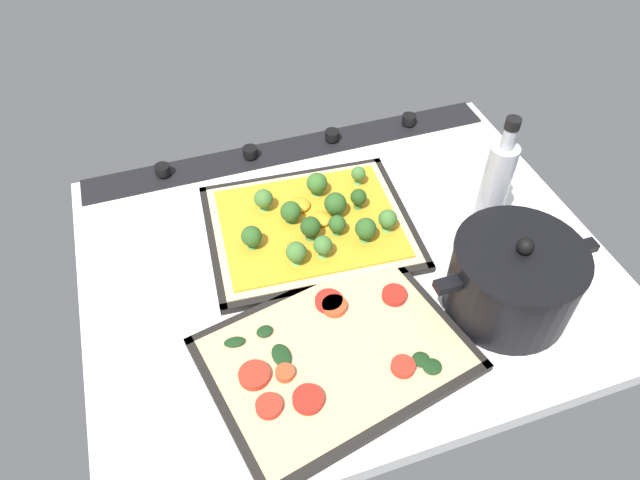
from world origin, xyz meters
TOP-DOWN VIEW (x-y plane):
  - ground_plane at (0.00, 0.00)cm, footprint 82.73×66.28cm
  - stove_control_panel at (-0.00, -29.64)cm, footprint 79.42×7.00cm
  - baking_tray_front at (3.44, -7.84)cm, footprint 35.98×30.46cm
  - broccoli_pizza at (3.05, -7.44)cm, footprint 33.41×27.89cm
  - baking_tray_back at (7.68, 16.98)cm, footprint 39.39×32.18cm
  - veggie_pizza_back at (7.94, 16.87)cm, footprint 36.55×29.34cm
  - cooking_pot at (-19.49, 16.39)cm, footprint 25.53×18.69cm
  - oil_bottle at (-24.14, 1.65)cm, footprint 4.47×4.47cm

SIDE VIEW (x-z plane):
  - ground_plane at x=0.00cm, z-range -3.00..0.00cm
  - baking_tray_front at x=3.44cm, z-range -0.28..1.02cm
  - baking_tray_back at x=7.68cm, z-range -0.28..1.02cm
  - stove_control_panel at x=0.00cm, z-range -0.75..1.85cm
  - veggie_pizza_back at x=7.94cm, z-range 0.15..2.05cm
  - broccoli_pizza at x=3.05cm, z-range -0.80..5.04cm
  - cooking_pot at x=-19.49cm, z-range -1.15..12.96cm
  - oil_bottle at x=-24.14cm, z-range -1.87..20.81cm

